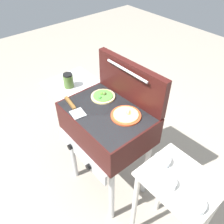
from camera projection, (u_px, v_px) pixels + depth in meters
name	position (u px, v px, depth m)	size (l,w,h in m)	color
ground_plane	(109.00, 182.00, 2.23)	(8.00, 8.00, 0.00)	gray
grill	(106.00, 125.00, 1.75)	(0.96, 0.53, 0.90)	#38110F
grill_lid_open	(130.00, 82.00, 1.65)	(0.63, 0.09, 0.30)	#38110F
pizza_veggie	(103.00, 96.00, 1.76)	(0.18, 0.18, 0.04)	#E0C17F
pizza_cheese	(126.00, 115.00, 1.60)	(0.21, 0.21, 0.04)	#C64723
sauce_jar	(68.00, 81.00, 1.84)	(0.08, 0.08, 0.12)	#4C6B2D
spatula	(73.00, 107.00, 1.67)	(0.27, 0.10, 0.02)	#B7BABF
prep_table	(174.00, 201.00, 1.48)	(0.44, 0.36, 0.81)	beige
topping_bowl_near	(162.00, 161.00, 1.41)	(0.10, 0.10, 0.04)	silver
topping_bowl_far	(195.00, 205.00, 1.19)	(0.11, 0.11, 0.04)	silver
topping_bowl_middle	(168.00, 183.00, 1.29)	(0.10, 0.10, 0.04)	silver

